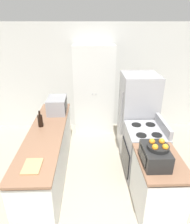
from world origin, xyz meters
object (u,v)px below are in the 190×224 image
Objects in this scene: pantry_cabinet at (94,91)px; microwave at (57,105)px; refrigerator at (137,114)px; wine_bottle at (40,121)px; stove at (144,151)px; fruit_bowl at (158,146)px; toaster_oven at (155,156)px.

pantry_cabinet reaches higher than microwave.
pantry_cabinet is 1.14m from microwave.
refrigerator reaches higher than wine_bottle.
stove is at bearing -5.90° from wine_bottle.
microwave reaches higher than wine_bottle.
microwave is (-1.66, 0.01, 0.21)m from refrigerator.
fruit_bowl reaches higher than wine_bottle.
toaster_oven is at bearing -32.11° from wine_bottle.
fruit_bowl is at bearing -97.27° from stove.
fruit_bowl is at bearing -32.01° from wine_bottle.
microwave is 2.25m from toaster_oven.
pantry_cabinet is at bearing 136.12° from refrigerator.
refrigerator reaches higher than toaster_oven.
microwave is at bearing 70.49° from wine_bottle.
toaster_oven is at bearing 157.39° from fruit_bowl.
stove is 3.50× the size of wine_bottle.
wine_bottle is (-0.99, -1.44, -0.06)m from pantry_cabinet.
stove is at bearing 81.32° from toaster_oven.
stove is 3.82× the size of fruit_bowl.
wine_bottle is 2.02m from toaster_oven.
wine_bottle is at bearing -162.45° from refrigerator.
toaster_oven is at bearing -95.64° from refrigerator.
stove is at bearing -62.36° from pantry_cabinet.
toaster_oven is (-0.13, -0.88, 0.55)m from stove.
pantry_cabinet is 1.94m from stove.
toaster_oven is (-0.16, -1.66, 0.17)m from refrigerator.
refrigerator is at bearing 87.82° from stove.
pantry_cabinet is at bearing 55.64° from wine_bottle.
fruit_bowl is at bearing -94.90° from refrigerator.
wine_bottle is at bearing -109.51° from microwave.
refrigerator is (0.03, 0.78, 0.38)m from stove.
fruit_bowl is at bearing -22.61° from toaster_oven.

